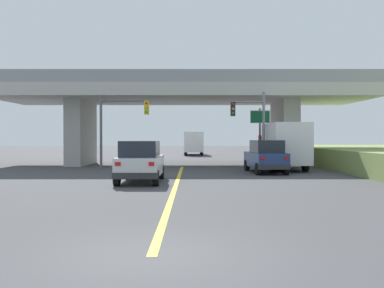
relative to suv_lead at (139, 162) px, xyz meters
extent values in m
plane|color=#424244|center=(1.76, 13.80, -1.01)|extent=(160.00, 160.00, 0.00)
cube|color=#B7B5AD|center=(1.76, 13.80, 4.59)|extent=(29.06, 9.28, 0.92)
cube|color=#A8A69F|center=(-6.41, 13.80, 1.56)|extent=(1.25, 5.57, 5.14)
cube|color=#A8A69F|center=(9.94, 13.80, 1.56)|extent=(1.25, 5.57, 5.14)
cube|color=gray|center=(1.76, 9.31, 5.50)|extent=(29.06, 0.20, 0.90)
cube|color=gray|center=(1.76, 18.29, 5.50)|extent=(29.06, 0.20, 0.90)
cube|color=yellow|center=(1.76, -1.02, -1.01)|extent=(0.20, 24.26, 0.01)
cube|color=silver|center=(0.00, 0.12, -0.20)|extent=(1.95, 4.57, 0.90)
cube|color=#1E232D|center=(0.00, -0.23, 0.63)|extent=(1.71, 2.52, 0.76)
cube|color=#2D2D30|center=(0.00, -2.12, -0.51)|extent=(1.99, 0.20, 0.28)
cube|color=red|center=(-0.73, -2.19, 0.02)|extent=(0.24, 0.06, 0.16)
cube|color=red|center=(0.73, -2.19, 0.02)|extent=(0.24, 0.06, 0.16)
cylinder|color=black|center=(-0.87, 1.85, -0.65)|extent=(0.26, 0.72, 0.72)
cylinder|color=black|center=(0.87, 1.85, -0.65)|extent=(0.26, 0.72, 0.72)
cylinder|color=black|center=(-0.87, -1.62, -0.65)|extent=(0.26, 0.72, 0.72)
cylinder|color=black|center=(0.87, -1.62, -0.65)|extent=(0.26, 0.72, 0.72)
cube|color=navy|center=(7.03, 5.70, -0.20)|extent=(2.14, 4.49, 0.90)
cube|color=#1E232D|center=(7.06, 5.38, 0.63)|extent=(1.78, 2.52, 0.76)
cube|color=#2D2D30|center=(7.19, 3.57, -0.51)|extent=(1.87, 0.34, 0.28)
cube|color=red|center=(6.51, 3.45, 0.02)|extent=(0.24, 0.08, 0.16)
cube|color=red|center=(7.88, 3.55, 0.02)|extent=(0.24, 0.08, 0.16)
cylinder|color=black|center=(6.10, 7.27, -0.65)|extent=(0.31, 0.74, 0.72)
cylinder|color=black|center=(7.72, 7.39, -0.65)|extent=(0.31, 0.74, 0.72)
cylinder|color=black|center=(6.34, 4.01, -0.65)|extent=(0.31, 0.74, 0.72)
cylinder|color=black|center=(7.96, 4.13, -0.65)|extent=(0.31, 0.74, 0.72)
cube|color=red|center=(8.77, 11.76, 0.39)|extent=(2.20, 2.00, 1.90)
cube|color=white|center=(8.77, 8.03, 0.78)|extent=(2.31, 5.46, 2.69)
cube|color=#B26619|center=(8.77, 8.03, 0.11)|extent=(2.33, 5.35, 0.24)
cylinder|color=black|center=(7.77, 11.76, -0.56)|extent=(0.30, 0.90, 0.90)
cylinder|color=black|center=(9.77, 11.76, -0.56)|extent=(0.30, 0.90, 0.90)
cylinder|color=black|center=(7.77, 6.67, -0.56)|extent=(0.30, 0.90, 0.90)
cylinder|color=black|center=(9.77, 6.67, -0.56)|extent=(0.30, 0.90, 0.90)
cylinder|color=slate|center=(7.40, 8.54, 1.64)|extent=(0.18, 0.18, 5.31)
cylinder|color=slate|center=(6.35, 8.54, 3.60)|extent=(2.11, 0.12, 0.12)
cube|color=#232326|center=(5.30, 8.54, 3.12)|extent=(0.32, 0.26, 0.96)
sphere|color=red|center=(5.30, 8.39, 3.42)|extent=(0.16, 0.16, 0.16)
sphere|color=gold|center=(5.30, 8.39, 3.12)|extent=(0.16, 0.16, 0.16)
sphere|color=green|center=(5.30, 8.39, 2.82)|extent=(0.16, 0.16, 0.16)
cylinder|color=#56595E|center=(-3.87, 9.26, 1.66)|extent=(0.18, 0.18, 5.35)
cylinder|color=#56595E|center=(-2.27, 9.26, 3.74)|extent=(3.20, 0.12, 0.12)
cube|color=gold|center=(-0.67, 9.26, 3.26)|extent=(0.32, 0.26, 0.96)
sphere|color=red|center=(-0.67, 9.11, 3.56)|extent=(0.16, 0.16, 0.16)
sphere|color=gold|center=(-0.67, 9.11, 3.26)|extent=(0.16, 0.16, 0.16)
sphere|color=green|center=(-0.67, 9.11, 2.96)|extent=(0.16, 0.16, 0.16)
cylinder|color=#56595E|center=(7.62, 11.55, 1.18)|extent=(0.14, 0.14, 4.38)
cube|color=#146638|center=(7.62, 11.49, 2.73)|extent=(1.40, 0.08, 0.87)
cube|color=white|center=(7.62, 11.48, 2.73)|extent=(1.48, 0.04, 0.95)
cube|color=silver|center=(2.71, 36.33, 0.39)|extent=(2.20, 2.00, 1.90)
cube|color=white|center=(2.71, 32.62, 0.65)|extent=(2.31, 5.42, 2.42)
cube|color=#B26619|center=(2.71, 32.62, 0.04)|extent=(2.33, 5.31, 0.24)
cylinder|color=black|center=(1.71, 36.33, -0.56)|extent=(0.30, 0.90, 0.90)
cylinder|color=black|center=(3.71, 36.33, -0.56)|extent=(0.30, 0.90, 0.90)
cylinder|color=black|center=(1.71, 31.26, -0.56)|extent=(0.30, 0.90, 0.90)
cylinder|color=black|center=(3.71, 31.26, -0.56)|extent=(0.30, 0.90, 0.90)
camera|label=1|loc=(2.50, -20.99, 1.16)|focal=40.47mm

